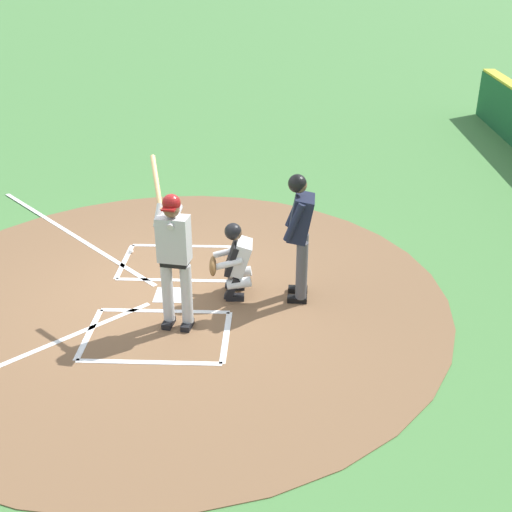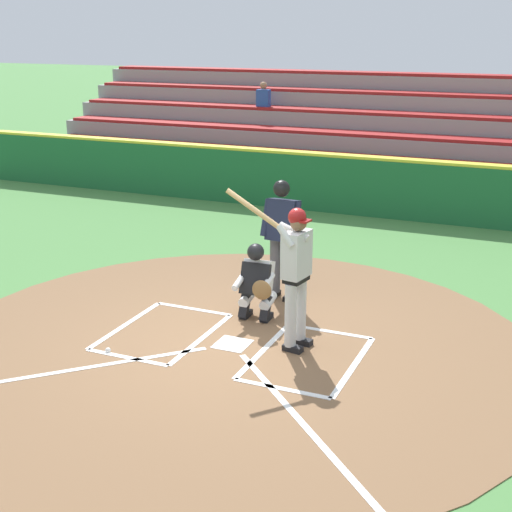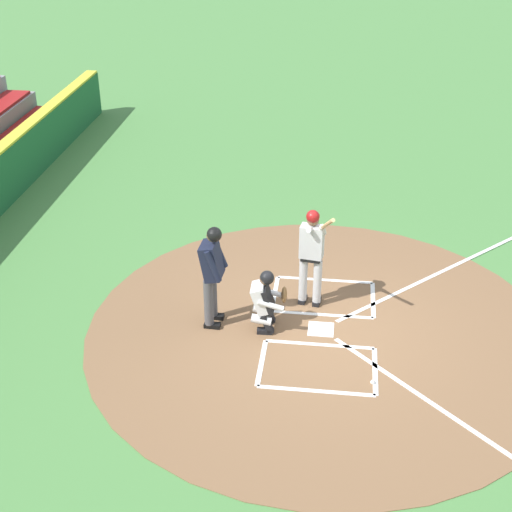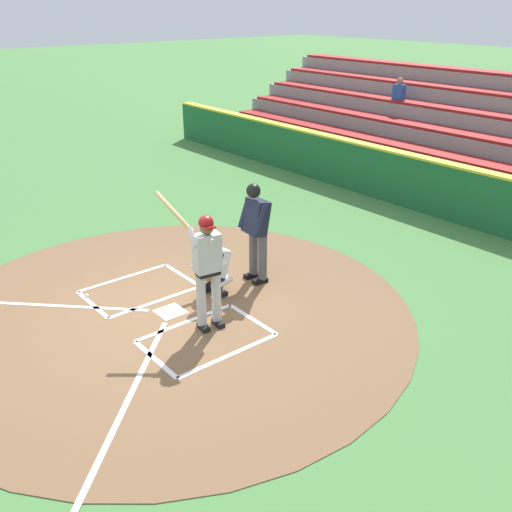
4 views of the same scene
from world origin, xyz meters
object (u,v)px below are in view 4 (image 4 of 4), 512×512
(batter, at_px, (207,264))
(baseball, at_px, (87,296))
(plate_umpire, at_px, (256,226))
(catcher, at_px, (214,264))

(batter, distance_m, baseball, 2.63)
(plate_umpire, xyz_separation_m, baseball, (1.34, 2.71, -1.04))
(batter, distance_m, plate_umpire, 1.80)
(catcher, height_order, plate_umpire, plate_umpire)
(plate_umpire, bearing_deg, catcher, 88.18)
(batter, xyz_separation_m, plate_umpire, (0.80, -1.62, -0.02))
(batter, bearing_deg, plate_umpire, -63.64)
(batter, relative_size, catcher, 1.88)
(plate_umpire, distance_m, baseball, 3.20)
(catcher, relative_size, baseball, 15.27)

